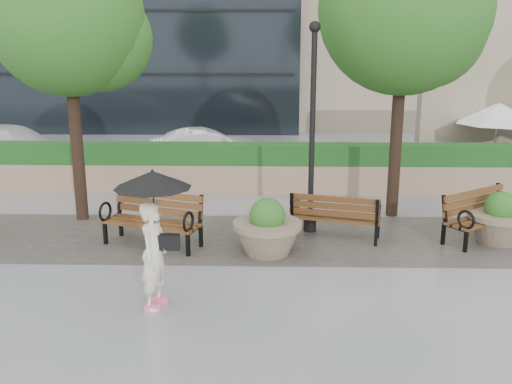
{
  "coord_description": "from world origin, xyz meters",
  "views": [
    {
      "loc": [
        -0.3,
        -8.57,
        4.07
      ],
      "look_at": [
        -0.58,
        2.72,
        1.1
      ],
      "focal_mm": 40.0,
      "sensor_mm": 36.0,
      "label": 1
    }
  ],
  "objects_px": {
    "pedestrian": "(154,226)",
    "bench_3": "(482,226)",
    "lamppost": "(312,143)",
    "planter_right": "(500,223)",
    "car_left": "(11,147)",
    "car_right": "(207,148)",
    "bench_1": "(153,231)",
    "planter_left": "(267,232)",
    "bench_2": "(335,225)"
  },
  "relations": [
    {
      "from": "pedestrian",
      "to": "bench_3",
      "type": "bearing_deg",
      "value": -47.11
    },
    {
      "from": "pedestrian",
      "to": "lamppost",
      "type": "bearing_deg",
      "value": -20.02
    },
    {
      "from": "planter_right",
      "to": "pedestrian",
      "type": "bearing_deg",
      "value": -154.35
    },
    {
      "from": "car_left",
      "to": "car_right",
      "type": "relative_size",
      "value": 1.28
    },
    {
      "from": "bench_1",
      "to": "planter_left",
      "type": "bearing_deg",
      "value": 9.67
    },
    {
      "from": "bench_2",
      "to": "lamppost",
      "type": "distance_m",
      "value": 1.83
    },
    {
      "from": "bench_2",
      "to": "pedestrian",
      "type": "distance_m",
      "value": 4.7
    },
    {
      "from": "car_left",
      "to": "planter_left",
      "type": "bearing_deg",
      "value": -125.11
    },
    {
      "from": "bench_3",
      "to": "lamppost",
      "type": "bearing_deg",
      "value": 136.79
    },
    {
      "from": "planter_left",
      "to": "pedestrian",
      "type": "distance_m",
      "value": 3.06
    },
    {
      "from": "bench_2",
      "to": "planter_right",
      "type": "distance_m",
      "value": 3.41
    },
    {
      "from": "bench_2",
      "to": "planter_left",
      "type": "xyz_separation_m",
      "value": [
        -1.44,
        -0.96,
        0.15
      ]
    },
    {
      "from": "bench_3",
      "to": "pedestrian",
      "type": "relative_size",
      "value": 0.92
    },
    {
      "from": "bench_1",
      "to": "bench_2",
      "type": "height_order",
      "value": "bench_1"
    },
    {
      "from": "planter_left",
      "to": "car_right",
      "type": "relative_size",
      "value": 0.36
    },
    {
      "from": "bench_2",
      "to": "car_right",
      "type": "bearing_deg",
      "value": -48.92
    },
    {
      "from": "bench_2",
      "to": "planter_right",
      "type": "xyz_separation_m",
      "value": [
        3.41,
        -0.15,
        0.13
      ]
    },
    {
      "from": "car_right",
      "to": "bench_3",
      "type": "bearing_deg",
      "value": -152.69
    },
    {
      "from": "bench_1",
      "to": "planter_right",
      "type": "distance_m",
      "value": 7.22
    },
    {
      "from": "bench_1",
      "to": "lamppost",
      "type": "relative_size",
      "value": 0.48
    },
    {
      "from": "car_right",
      "to": "planter_left",
      "type": "bearing_deg",
      "value": 179.39
    },
    {
      "from": "bench_1",
      "to": "car_left",
      "type": "xyz_separation_m",
      "value": [
        -6.17,
        7.35,
        0.38
      ]
    },
    {
      "from": "planter_left",
      "to": "lamppost",
      "type": "height_order",
      "value": "lamppost"
    },
    {
      "from": "bench_2",
      "to": "bench_3",
      "type": "xyz_separation_m",
      "value": [
        3.1,
        -0.02,
        0.01
      ]
    },
    {
      "from": "bench_3",
      "to": "pedestrian",
      "type": "distance_m",
      "value": 7.17
    },
    {
      "from": "bench_1",
      "to": "planter_left",
      "type": "distance_m",
      "value": 2.4
    },
    {
      "from": "bench_3",
      "to": "car_left",
      "type": "bearing_deg",
      "value": 117.01
    },
    {
      "from": "bench_1",
      "to": "lamppost",
      "type": "height_order",
      "value": "lamppost"
    },
    {
      "from": "bench_2",
      "to": "pedestrian",
      "type": "xyz_separation_m",
      "value": [
        -3.18,
        -3.31,
        1.04
      ]
    },
    {
      "from": "bench_3",
      "to": "planter_right",
      "type": "bearing_deg",
      "value": -57.97
    },
    {
      "from": "bench_3",
      "to": "planter_left",
      "type": "relative_size",
      "value": 1.48
    },
    {
      "from": "lamppost",
      "to": "car_right",
      "type": "bearing_deg",
      "value": 113.84
    },
    {
      "from": "planter_left",
      "to": "lamppost",
      "type": "bearing_deg",
      "value": 56.66
    },
    {
      "from": "bench_3",
      "to": "pedestrian",
      "type": "height_order",
      "value": "pedestrian"
    },
    {
      "from": "bench_3",
      "to": "pedestrian",
      "type": "xyz_separation_m",
      "value": [
        -6.28,
        -3.29,
        1.02
      ]
    },
    {
      "from": "planter_right",
      "to": "car_left",
      "type": "height_order",
      "value": "car_left"
    },
    {
      "from": "lamppost",
      "to": "pedestrian",
      "type": "bearing_deg",
      "value": -125.28
    },
    {
      "from": "planter_right",
      "to": "lamppost",
      "type": "distance_m",
      "value": 4.26
    },
    {
      "from": "bench_2",
      "to": "planter_right",
      "type": "height_order",
      "value": "planter_right"
    },
    {
      "from": "planter_left",
      "to": "lamppost",
      "type": "xyz_separation_m",
      "value": [
        0.94,
        1.43,
        1.55
      ]
    },
    {
      "from": "planter_right",
      "to": "car_left",
      "type": "bearing_deg",
      "value": 152.53
    },
    {
      "from": "pedestrian",
      "to": "car_left",
      "type": "bearing_deg",
      "value": 49.14
    },
    {
      "from": "bench_1",
      "to": "bench_3",
      "type": "distance_m",
      "value": 6.92
    },
    {
      "from": "bench_2",
      "to": "pedestrian",
      "type": "relative_size",
      "value": 0.91
    },
    {
      "from": "bench_1",
      "to": "bench_2",
      "type": "distance_m",
      "value": 3.84
    },
    {
      "from": "pedestrian",
      "to": "bench_2",
      "type": "bearing_deg",
      "value": -28.58
    },
    {
      "from": "planter_left",
      "to": "car_left",
      "type": "bearing_deg",
      "value": 137.69
    },
    {
      "from": "lamppost",
      "to": "car_left",
      "type": "relative_size",
      "value": 0.92
    },
    {
      "from": "bench_3",
      "to": "planter_left",
      "type": "height_order",
      "value": "planter_left"
    },
    {
      "from": "bench_1",
      "to": "pedestrian",
      "type": "relative_size",
      "value": 0.98
    }
  ]
}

